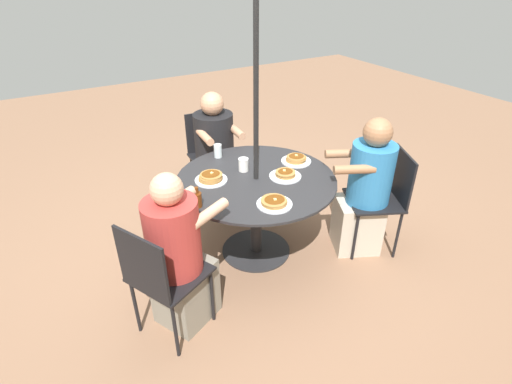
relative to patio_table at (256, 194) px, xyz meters
name	(u,v)px	position (x,y,z in m)	size (l,w,h in m)	color
ground_plane	(256,250)	(0.00, 0.00, -0.58)	(12.00, 12.00, 0.00)	#8C664C
patio_table	(256,194)	(0.00, 0.00, 0.00)	(1.27, 1.27, 0.72)	#28282B
umbrella_pole	(256,143)	(0.00, 0.00, 0.45)	(0.04, 0.04, 2.05)	black
patio_chair_north	(160,275)	(0.96, 0.47, -0.05)	(0.57, 0.57, 0.90)	black
diner_north	(179,259)	(0.81, 0.40, -0.04)	(0.58, 0.52, 1.17)	gray
patio_chair_east	(384,194)	(-0.97, 0.46, -0.05)	(0.56, 0.56, 0.90)	black
diner_east	(365,193)	(-0.81, 0.39, -0.03)	(0.58, 0.52, 1.19)	beige
patio_chair_south	(210,150)	(-0.08, -1.07, -0.05)	(0.45, 0.45, 0.90)	black
diner_south	(216,157)	(-0.06, -0.90, -0.05)	(0.40, 0.54, 1.16)	slate
pancake_plate_a	(211,178)	(0.32, -0.14, 0.17)	(0.25, 0.25, 0.07)	white
pancake_plate_b	(274,202)	(0.08, 0.40, 0.16)	(0.25, 0.25, 0.05)	white
pancake_plate_c	(285,175)	(-0.21, 0.09, 0.16)	(0.25, 0.25, 0.06)	white
pancake_plate_d	(296,159)	(-0.44, -0.08, 0.17)	(0.25, 0.25, 0.07)	white
syrup_bottle	(197,199)	(0.56, 0.15, 0.20)	(0.09, 0.07, 0.15)	#602D0F
coffee_cup	(243,165)	(0.02, -0.17, 0.20)	(0.08, 0.08, 0.11)	white
drinking_glass_a	(218,151)	(0.09, -0.50, 0.20)	(0.07, 0.07, 0.12)	silver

